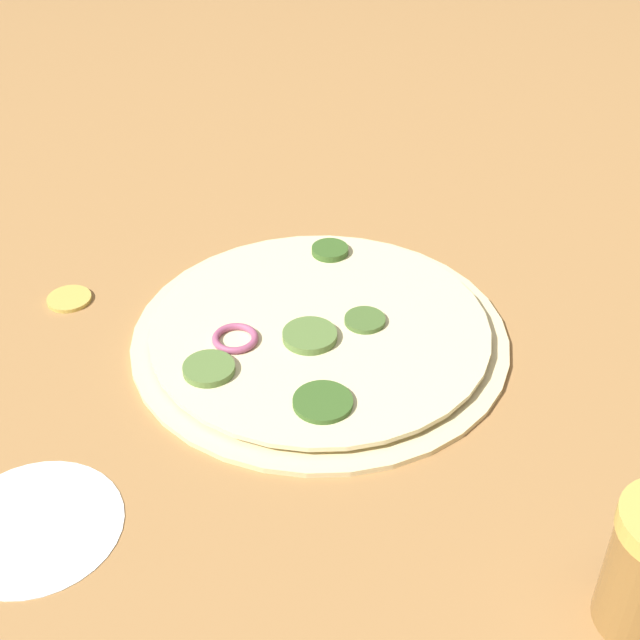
# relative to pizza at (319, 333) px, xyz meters

# --- Properties ---
(ground_plane) EXTENTS (3.00, 3.00, 0.00)m
(ground_plane) POSITION_rel_pizza_xyz_m (0.00, -0.00, -0.01)
(ground_plane) COLOR #9E703F
(pizza) EXTENTS (0.30, 0.30, 0.02)m
(pizza) POSITION_rel_pizza_xyz_m (0.00, 0.00, 0.00)
(pizza) COLOR beige
(pizza) RESTS_ON ground_plane
(loose_cap) EXTENTS (0.04, 0.04, 0.01)m
(loose_cap) POSITION_rel_pizza_xyz_m (0.08, 0.21, -0.00)
(loose_cap) COLOR gold
(loose_cap) RESTS_ON ground_plane
(flour_patch) EXTENTS (0.11, 0.11, 0.00)m
(flour_patch) POSITION_rel_pizza_xyz_m (-0.17, 0.21, -0.01)
(flour_patch) COLOR white
(flour_patch) RESTS_ON ground_plane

